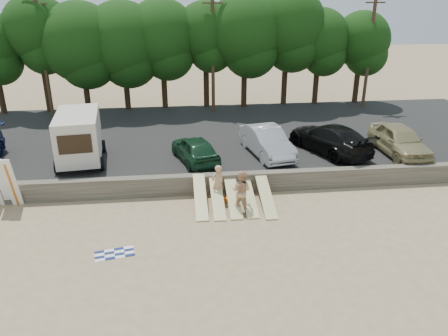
{
  "coord_description": "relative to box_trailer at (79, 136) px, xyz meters",
  "views": [
    {
      "loc": [
        -0.83,
        -16.71,
        9.55
      ],
      "look_at": [
        1.37,
        3.0,
        1.3
      ],
      "focal_mm": 35.0,
      "sensor_mm": 36.0,
      "label": 1
    }
  ],
  "objects": [
    {
      "name": "ground",
      "position": [
        6.08,
        -6.16,
        -2.22
      ],
      "size": [
        120.0,
        120.0,
        0.0
      ],
      "primitive_type": "plane",
      "color": "tan",
      "rests_on": "ground"
    },
    {
      "name": "seawall",
      "position": [
        6.08,
        -3.16,
        -1.72
      ],
      "size": [
        44.0,
        0.5,
        1.0
      ],
      "primitive_type": "cube",
      "color": "#6B6356",
      "rests_on": "ground"
    },
    {
      "name": "parking_lot",
      "position": [
        6.08,
        4.34,
        -1.87
      ],
      "size": [
        44.0,
        14.5,
        0.7
      ],
      "primitive_type": "cube",
      "color": "#282828",
      "rests_on": "ground"
    },
    {
      "name": "treeline",
      "position": [
        5.73,
        11.23,
        3.96
      ],
      "size": [
        32.32,
        6.37,
        9.06
      ],
      "color": "#382616",
      "rests_on": "parking_lot"
    },
    {
      "name": "utility_poles",
      "position": [
        8.08,
        9.84,
        3.21
      ],
      "size": [
        25.8,
        0.26,
        9.0
      ],
      "color": "#473321",
      "rests_on": "parking_lot"
    },
    {
      "name": "box_trailer",
      "position": [
        0.0,
        0.0,
        0.0
      ],
      "size": [
        2.83,
        4.48,
        2.71
      ],
      "rotation": [
        0.0,
        0.0,
        0.11
      ],
      "color": "beige",
      "rests_on": "parking_lot"
    },
    {
      "name": "car_1",
      "position": [
        6.15,
        -0.58,
        -0.8
      ],
      "size": [
        2.83,
        4.53,
        1.44
      ],
      "primitive_type": "imported",
      "rotation": [
        0.0,
        0.0,
        3.43
      ],
      "color": "#143821",
      "rests_on": "parking_lot"
    },
    {
      "name": "car_2",
      "position": [
        10.24,
        -0.0,
        -0.73
      ],
      "size": [
        2.58,
        5.06,
        1.59
      ],
      "primitive_type": "imported",
      "rotation": [
        0.0,
        0.0,
        0.19
      ],
      "color": "#AFAEB4",
      "rests_on": "parking_lot"
    },
    {
      "name": "car_3",
      "position": [
        13.91,
        0.11,
        -0.71
      ],
      "size": [
        4.28,
        6.04,
        1.62
      ],
      "primitive_type": "imported",
      "rotation": [
        0.0,
        0.0,
        3.54
      ],
      "color": "black",
      "rests_on": "parking_lot"
    },
    {
      "name": "car_4",
      "position": [
        17.72,
        -0.73,
        -0.69
      ],
      "size": [
        2.03,
        4.92,
        1.67
      ],
      "primitive_type": "imported",
      "rotation": [
        0.0,
        0.0,
        0.01
      ],
      "color": "#998F61",
      "rests_on": "parking_lot"
    },
    {
      "name": "surfboard_upright_3",
      "position": [
        -2.78,
        -3.66,
        -0.96
      ],
      "size": [
        0.51,
        0.75,
        2.53
      ],
      "primitive_type": "cube",
      "rotation": [
        0.26,
        0.0,
        0.02
      ],
      "color": "white",
      "rests_on": "ground"
    },
    {
      "name": "surfboard_upright_4",
      "position": [
        -2.41,
        -3.76,
        -0.95
      ],
      "size": [
        0.52,
        0.72,
        2.53
      ],
      "primitive_type": "cube",
      "rotation": [
        0.25,
        0.0,
        -0.03
      ],
      "color": "white",
      "rests_on": "ground"
    },
    {
      "name": "surfboard_low_0",
      "position": [
        6.18,
        -4.67,
        -1.68
      ],
      "size": [
        0.56,
        2.84,
        1.09
      ],
      "primitive_type": "cube",
      "rotation": [
        0.35,
        0.0,
        0.0
      ],
      "color": "#D4C886",
      "rests_on": "ground"
    },
    {
      "name": "surfboard_low_1",
      "position": [
        6.96,
        -4.71,
        -1.73
      ],
      "size": [
        0.56,
        2.88,
        0.98
      ],
      "primitive_type": "cube",
      "rotation": [
        0.31,
        0.0,
        0.0
      ],
      "color": "#D4C886",
      "rests_on": "ground"
    },
    {
      "name": "surfboard_low_2",
      "position": [
        7.71,
        -4.67,
        -1.77
      ],
      "size": [
        0.56,
        2.9,
        0.89
      ],
      "primitive_type": "cube",
      "rotation": [
        0.28,
        0.0,
        0.0
      ],
      "color": "#D4C886",
      "rests_on": "ground"
    },
    {
      "name": "surfboard_low_3",
      "position": [
        8.45,
        -4.64,
        -1.82
      ],
      "size": [
        0.56,
        2.93,
        0.8
      ],
      "primitive_type": "cube",
      "rotation": [
        0.24,
        0.0,
        0.0
      ],
      "color": "#D4C886",
      "rests_on": "ground"
    },
    {
      "name": "surfboard_low_4",
      "position": [
        9.25,
        -4.85,
        -1.75
      ],
      "size": [
        0.56,
        2.89,
        0.93
      ],
      "primitive_type": "cube",
      "rotation": [
        0.29,
        0.0,
        0.0
      ],
      "color": "#D4C886",
      "rests_on": "ground"
    },
    {
      "name": "beachgoer_a",
      "position": [
        7.04,
        -4.07,
        -1.3
      ],
      "size": [
        0.8,
        0.7,
        1.84
      ],
      "primitive_type": "imported",
      "rotation": [
        0.0,
        0.0,
        3.62
      ],
      "color": "tan",
      "rests_on": "ground"
    },
    {
      "name": "beachgoer_b",
      "position": [
        8.01,
        -5.18,
        -1.24
      ],
      "size": [
        1.19,
        1.11,
        1.96
      ],
      "primitive_type": "imported",
      "rotation": [
        0.0,
        0.0,
        2.64
      ],
      "color": "tan",
      "rests_on": "ground"
    },
    {
      "name": "cooler",
      "position": [
        7.97,
        -3.97,
        -2.06
      ],
      "size": [
        0.38,
        0.31,
        0.32
      ],
      "primitive_type": "cube",
      "rotation": [
        0.0,
        0.0,
        0.02
      ],
      "color": "green",
      "rests_on": "ground"
    },
    {
      "name": "gear_bag",
      "position": [
        7.44,
        -4.3,
        -2.11
      ],
      "size": [
        0.37,
        0.34,
        0.22
      ],
      "primitive_type": "cube",
      "rotation": [
        0.0,
        0.0,
        -0.35
      ],
      "color": "orange",
      "rests_on": "ground"
    },
    {
      "name": "beach_towel",
      "position": [
        2.62,
        -8.18,
        -2.21
      ],
      "size": [
        1.76,
        1.76,
        0.0
      ],
      "primitive_type": "plane",
      "rotation": [
        0.0,
        0.0,
        0.19
      ],
      "color": "white",
      "rests_on": "ground"
    }
  ]
}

